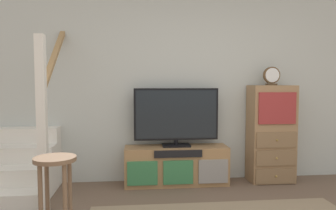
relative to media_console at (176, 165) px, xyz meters
name	(u,v)px	position (x,y,z in m)	size (l,w,h in m)	color
back_wall	(196,81)	(0.30, 0.27, 1.10)	(6.40, 0.12, 2.70)	#B2B7B2
media_console	(176,165)	(0.00, 0.00, 0.00)	(1.34, 0.38, 0.50)	#997047
television	(176,116)	(0.00, 0.02, 0.65)	(1.09, 0.22, 0.76)	black
side_cabinet	(271,134)	(1.28, 0.01, 0.39)	(0.58, 0.38, 1.29)	#93704C
desk_clock	(272,76)	(1.26, 0.00, 1.16)	(0.22, 0.08, 0.24)	#4C3823
staircase	(22,160)	(-1.94, 0.01, 0.12)	(1.00, 1.36, 2.20)	silver
bar_stool_near	(55,180)	(-1.17, -1.43, 0.29)	(0.34, 0.34, 0.73)	brown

